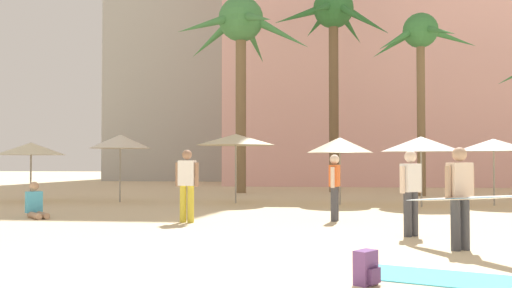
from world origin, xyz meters
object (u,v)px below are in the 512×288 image
person_mid_center (187,182)px  palm_tree_far_left (241,33)px  person_near_left (36,205)px  person_far_left (411,189)px  backpack (366,268)px  cafe_umbrella_1 (421,144)px  cafe_umbrella_5 (494,145)px  person_far_right (462,195)px  beach_towel (434,277)px  palm_tree_center (334,25)px  cafe_umbrella_2 (340,145)px  cafe_umbrella_3 (31,149)px  cafe_umbrella_4 (120,142)px  palm_tree_left (420,46)px  cafe_umbrella_0 (236,140)px  person_mid_right (335,184)px

person_mid_center → palm_tree_far_left: bearing=-169.7°
person_near_left → person_far_left: size_ratio=0.55×
backpack → cafe_umbrella_1: bearing=113.8°
cafe_umbrella_5 → person_far_right: bearing=-110.6°
person_far_left → person_mid_center: bearing=-151.9°
palm_tree_far_left → cafe_umbrella_1: (6.76, -6.70, -5.33)m
beach_towel → palm_tree_center: bearing=91.6°
palm_tree_far_left → cafe_umbrella_2: palm_tree_far_left is taller
palm_tree_center → person_near_left: palm_tree_center is taller
cafe_umbrella_1 → cafe_umbrella_3: (-13.73, 0.85, -0.11)m
cafe_umbrella_4 → cafe_umbrella_5: cafe_umbrella_4 is taller
backpack → person_far_right: person_far_right is taller
palm_tree_far_left → palm_tree_left: palm_tree_far_left is taller
cafe_umbrella_0 → cafe_umbrella_3: size_ratio=1.14×
backpack → cafe_umbrella_5: bearing=104.0°
cafe_umbrella_2 → person_mid_center: size_ratio=1.29×
person_mid_center → person_mid_right: size_ratio=1.07×
palm_tree_far_left → beach_towel: palm_tree_far_left is taller
palm_tree_far_left → person_far_right: size_ratio=3.25×
cafe_umbrella_1 → backpack: cafe_umbrella_1 is taller
cafe_umbrella_1 → person_far_left: 7.16m
cafe_umbrella_2 → cafe_umbrella_3: (-11.15, 0.31, -0.10)m
cafe_umbrella_1 → cafe_umbrella_5: cafe_umbrella_1 is taller
palm_tree_center → cafe_umbrella_0: bearing=-118.3°
cafe_umbrella_4 → cafe_umbrella_1: bearing=-5.1°
cafe_umbrella_0 → cafe_umbrella_3: (-7.55, -0.01, -0.31)m
palm_tree_center → person_mid_center: bearing=-107.7°
palm_tree_left → person_near_left: (-11.84, -9.75, -6.00)m
cafe_umbrella_1 → cafe_umbrella_3: 13.75m
beach_towel → person_mid_right: person_mid_right is taller
palm_tree_far_left → person_far_left: (5.21, -13.60, -6.42)m
palm_tree_center → cafe_umbrella_4: (-7.92, -6.81, -5.72)m
cafe_umbrella_3 → person_mid_center: bearing=-39.3°
palm_tree_left → palm_tree_center: size_ratio=0.80×
cafe_umbrella_4 → beach_towel: 14.56m
palm_tree_left → person_near_left: palm_tree_left is taller
beach_towel → person_near_left: (-8.83, 6.40, 0.32)m
palm_tree_center → backpack: size_ratio=22.99×
person_far_right → person_mid_center: bearing=28.6°
person_near_left → backpack: bearing=4.8°
palm_tree_far_left → person_far_left: 15.92m
cafe_umbrella_2 → backpack: 11.92m
cafe_umbrella_4 → person_far_left: cafe_umbrella_4 is taller
person_far_left → cafe_umbrella_4: bearing=-172.8°
palm_tree_left → cafe_umbrella_2: palm_tree_left is taller
cafe_umbrella_1 → beach_towel: (-1.95, -10.74, -2.02)m
person_mid_center → person_far_left: 5.34m
palm_tree_far_left → person_far_left: palm_tree_far_left is taller
person_near_left → person_mid_right: 7.84m
person_far_left → palm_tree_center: bearing=142.3°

